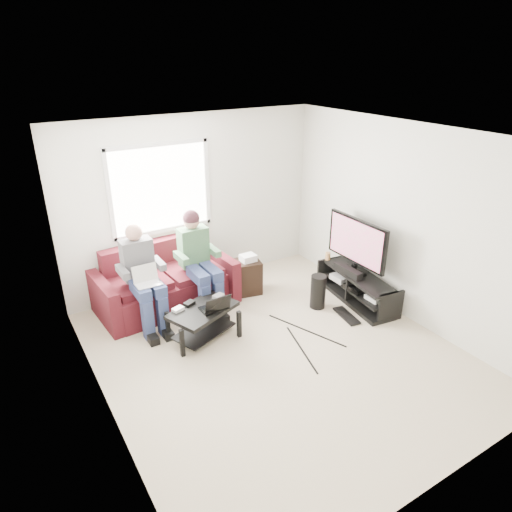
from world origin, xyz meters
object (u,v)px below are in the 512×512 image
at_px(coffee_table, 203,316).
at_px(end_table, 248,275).
at_px(sofa, 165,284).
at_px(tv, 357,243).
at_px(subwoofer, 318,292).
at_px(tv_stand, 357,289).

xyz_separation_m(coffee_table, end_table, (1.11, 0.74, -0.03)).
xyz_separation_m(sofa, end_table, (1.21, -0.30, -0.05)).
distance_m(coffee_table, tv, 2.39).
bearing_deg(sofa, subwoofer, -33.62).
distance_m(tv, end_table, 1.67).
bearing_deg(tv, coffee_table, 173.93).
height_order(tv_stand, end_table, end_table).
bearing_deg(subwoofer, tv, -7.56).
distance_m(sofa, end_table, 1.25).
xyz_separation_m(coffee_table, subwoofer, (1.72, -0.17, -0.06)).
bearing_deg(end_table, tv_stand, -42.17).
bearing_deg(subwoofer, tv_stand, -16.83).
bearing_deg(tv, end_table, 140.51).
distance_m(tv_stand, end_table, 1.62).
bearing_deg(tv_stand, coffee_table, 171.49).
relative_size(sofa, subwoofer, 3.93).
bearing_deg(sofa, tv_stand, -29.97).
xyz_separation_m(coffee_table, tv_stand, (2.31, -0.35, -0.11)).
relative_size(tv_stand, subwoofer, 2.79).
xyz_separation_m(tv_stand, end_table, (-1.20, 1.09, 0.08)).
bearing_deg(tv_stand, subwoofer, 163.17).
bearing_deg(end_table, sofa, 165.94).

